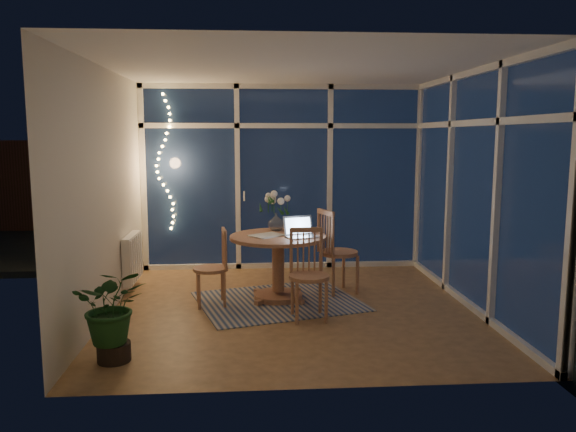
{
  "coord_description": "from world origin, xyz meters",
  "views": [
    {
      "loc": [
        -0.5,
        -5.97,
        1.89
      ],
      "look_at": [
        -0.06,
        0.25,
        1.0
      ],
      "focal_mm": 35.0,
      "sensor_mm": 36.0,
      "label": 1
    }
  ],
  "objects_px": {
    "chair_right": "(339,251)",
    "potted_plant": "(112,318)",
    "flower_vase": "(276,222)",
    "laptop": "(302,226)",
    "dining_table": "(278,268)",
    "chair_left": "(211,267)",
    "chair_front": "(309,274)"
  },
  "relations": [
    {
      "from": "chair_right",
      "to": "potted_plant",
      "type": "relative_size",
      "value": 1.36
    },
    {
      "from": "potted_plant",
      "to": "flower_vase",
      "type": "bearing_deg",
      "value": 54.43
    },
    {
      "from": "laptop",
      "to": "potted_plant",
      "type": "relative_size",
      "value": 0.45
    },
    {
      "from": "dining_table",
      "to": "chair_left",
      "type": "xyz_separation_m",
      "value": [
        -0.76,
        -0.18,
        0.06
      ]
    },
    {
      "from": "chair_right",
      "to": "chair_front",
      "type": "distance_m",
      "value": 1.08
    },
    {
      "from": "chair_front",
      "to": "chair_right",
      "type": "bearing_deg",
      "value": 60.06
    },
    {
      "from": "chair_right",
      "to": "flower_vase",
      "type": "distance_m",
      "value": 0.83
    },
    {
      "from": "laptop",
      "to": "flower_vase",
      "type": "distance_m",
      "value": 0.56
    },
    {
      "from": "chair_front",
      "to": "potted_plant",
      "type": "height_order",
      "value": "chair_front"
    },
    {
      "from": "chair_right",
      "to": "flower_vase",
      "type": "relative_size",
      "value": 4.94
    },
    {
      "from": "chair_front",
      "to": "potted_plant",
      "type": "bearing_deg",
      "value": -155.34
    },
    {
      "from": "flower_vase",
      "to": "dining_table",
      "type": "bearing_deg",
      "value": -89.21
    },
    {
      "from": "chair_front",
      "to": "flower_vase",
      "type": "distance_m",
      "value": 1.19
    },
    {
      "from": "flower_vase",
      "to": "chair_right",
      "type": "bearing_deg",
      "value": -8.71
    },
    {
      "from": "chair_left",
      "to": "potted_plant",
      "type": "xyz_separation_m",
      "value": [
        -0.72,
        -1.53,
        -0.06
      ]
    },
    {
      "from": "flower_vase",
      "to": "potted_plant",
      "type": "height_order",
      "value": "flower_vase"
    },
    {
      "from": "dining_table",
      "to": "chair_front",
      "type": "bearing_deg",
      "value": -69.15
    },
    {
      "from": "laptop",
      "to": "flower_vase",
      "type": "height_order",
      "value": "laptop"
    },
    {
      "from": "chair_right",
      "to": "laptop",
      "type": "bearing_deg",
      "value": 107.53
    },
    {
      "from": "chair_front",
      "to": "laptop",
      "type": "height_order",
      "value": "laptop"
    },
    {
      "from": "chair_right",
      "to": "laptop",
      "type": "distance_m",
      "value": 0.71
    },
    {
      "from": "chair_left",
      "to": "flower_vase",
      "type": "relative_size",
      "value": 4.18
    },
    {
      "from": "chair_right",
      "to": "laptop",
      "type": "xyz_separation_m",
      "value": [
        -0.48,
        -0.38,
        0.36
      ]
    },
    {
      "from": "dining_table",
      "to": "chair_front",
      "type": "relative_size",
      "value": 1.16
    },
    {
      "from": "dining_table",
      "to": "potted_plant",
      "type": "height_order",
      "value": "potted_plant"
    },
    {
      "from": "chair_left",
      "to": "flower_vase",
      "type": "distance_m",
      "value": 1.02
    },
    {
      "from": "laptop",
      "to": "flower_vase",
      "type": "relative_size",
      "value": 1.63
    },
    {
      "from": "chair_left",
      "to": "chair_front",
      "type": "bearing_deg",
      "value": 54.16
    },
    {
      "from": "dining_table",
      "to": "chair_left",
      "type": "distance_m",
      "value": 0.79
    },
    {
      "from": "laptop",
      "to": "chair_left",
      "type": "bearing_deg",
      "value": 165.43
    },
    {
      "from": "flower_vase",
      "to": "potted_plant",
      "type": "relative_size",
      "value": 0.28
    },
    {
      "from": "chair_left",
      "to": "chair_right",
      "type": "bearing_deg",
      "value": 97.65
    }
  ]
}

